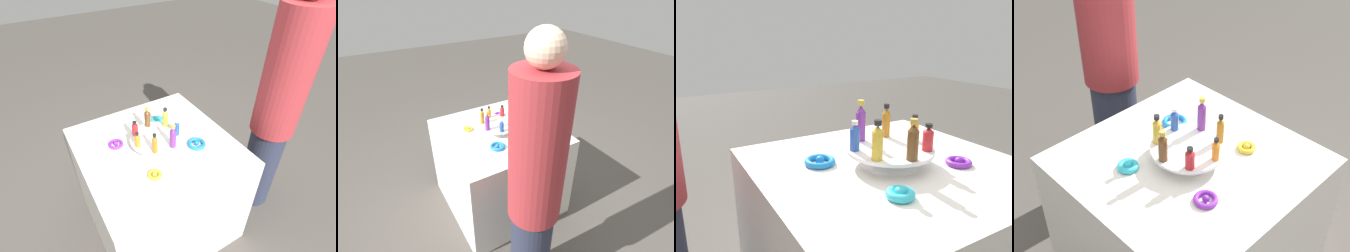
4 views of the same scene
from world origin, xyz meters
The scene contains 14 objects.
party_table centered at (0.00, 0.00, 0.37)m, with size 0.88×0.88×0.74m.
display_stand centered at (0.00, 0.00, 0.78)m, with size 0.30×0.30×0.06m.
bottle_gold centered at (0.10, 0.07, 0.86)m, with size 0.04×0.04×0.13m.
bottle_brown centered at (0.01, 0.12, 0.86)m, with size 0.04×0.04×0.13m.
bottle_red centered at (-0.09, 0.09, 0.84)m, with size 0.04×0.04×0.09m.
bottle_orange centered at (-0.12, -0.02, 0.84)m, with size 0.03×0.03×0.10m.
bottle_amber centered at (-0.06, -0.11, 0.86)m, with size 0.03×0.03×0.13m.
bottle_purple centered at (0.04, -0.12, 0.87)m, with size 0.04×0.04×0.15m.
bottle_blue centered at (0.12, -0.04, 0.85)m, with size 0.03×0.03×0.10m.
ribbon_bow_blue centered at (0.21, -0.12, 0.75)m, with size 0.11×0.11×0.03m.
ribbon_bow_teal centered at (0.12, 0.21, 0.75)m, with size 0.08×0.08×0.03m.
ribbon_bow_purple centered at (-0.21, 0.12, 0.75)m, with size 0.09×0.09×0.03m.
ribbon_bow_gold centered at (-0.12, -0.21, 0.75)m, with size 0.08×0.08×0.03m.
person_figure centered at (0.76, -0.21, 0.83)m, with size 0.28×0.28×1.65m.
Camera 4 is at (-0.98, 1.00, 1.92)m, focal length 50.00 mm.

